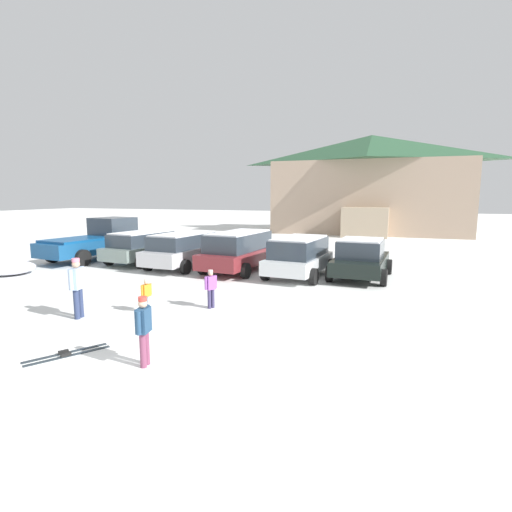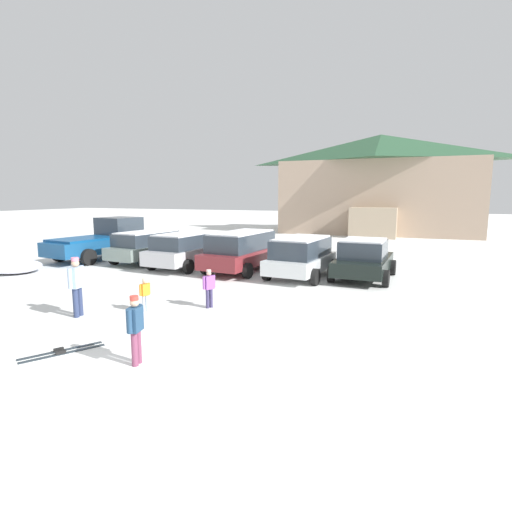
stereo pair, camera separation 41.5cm
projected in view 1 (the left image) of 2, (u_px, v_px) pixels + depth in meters
The scene contains 14 objects.
ground at pixel (80, 400), 6.57m from camera, with size 160.00×160.00×0.00m, color white.
ski_lodge at pixel (370, 184), 36.19m from camera, with size 17.24×10.67×8.70m.
parked_grey_wagon at pixel (143, 246), 19.89m from camera, with size 2.51×4.35×1.58m.
parked_silver_wagon at pixel (183, 249), 18.61m from camera, with size 2.41×4.59×1.63m.
parked_maroon_van at pixel (239, 250), 17.80m from camera, with size 2.50×4.89×1.76m.
parked_white_suv at pixel (299, 256), 16.43m from camera, with size 2.46×4.18×1.66m.
parked_black_sedan at pixel (361, 258), 16.21m from camera, with size 2.36×4.10×1.63m.
pickup_truck at pixel (100, 240), 21.25m from camera, with size 2.97×6.15×2.15m.
skier_child_in_purple_jacket at pixel (211, 287), 11.87m from camera, with size 0.28×0.39×1.16m.
skier_child_in_orange_jacket at pixel (146, 294), 11.41m from camera, with size 0.20×0.36×0.99m.
skier_teen_in_navy_coat at pixel (144, 327), 7.79m from camera, with size 0.27×0.51×1.41m.
skier_adult_in_blue_parka at pixel (77, 285), 10.86m from camera, with size 0.31×0.61×1.67m.
pair_of_skis at pixel (67, 354), 8.44m from camera, with size 1.11×1.61×0.08m.
plowed_snow_pile at pixel (5, 268), 17.13m from camera, with size 2.62×2.10×0.56m, color white.
Camera 1 is at (4.87, -4.73, 3.34)m, focal length 28.00 mm.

